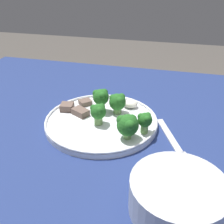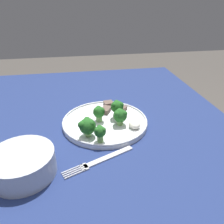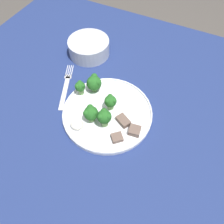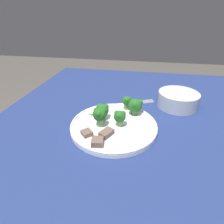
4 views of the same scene
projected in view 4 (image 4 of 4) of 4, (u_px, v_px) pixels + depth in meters
name	position (u px, v px, depth m)	size (l,w,h in m)	color
table	(131.00, 148.00, 0.64)	(1.20, 0.99, 0.77)	navy
dinner_plate	(114.00, 125.00, 0.56)	(0.28, 0.28, 0.02)	white
fork	(130.00, 103.00, 0.71)	(0.10, 0.19, 0.00)	silver
cream_bowl	(178.00, 100.00, 0.68)	(0.15, 0.15, 0.06)	#B7BCC6
broccoli_floret_near_rim_left	(102.00, 110.00, 0.58)	(0.04, 0.04, 0.05)	#709E56
broccoli_floret_center_left	(127.00, 101.00, 0.64)	(0.03, 0.03, 0.05)	#709E56
broccoli_floret_back_left	(136.00, 105.00, 0.60)	(0.05, 0.05, 0.06)	#709E56
broccoli_floret_front_left	(120.00, 117.00, 0.54)	(0.04, 0.04, 0.05)	#709E56
broccoli_floret_center_back	(99.00, 115.00, 0.54)	(0.04, 0.04, 0.06)	#709E56
meat_slice_front_slice	(106.00, 133.00, 0.51)	(0.05, 0.04, 0.02)	brown
meat_slice_middle_slice	(87.00, 133.00, 0.51)	(0.04, 0.04, 0.01)	brown
meat_slice_rear_slice	(97.00, 142.00, 0.48)	(0.04, 0.04, 0.02)	brown
sauce_dollop	(93.00, 111.00, 0.62)	(0.04, 0.04, 0.02)	silver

